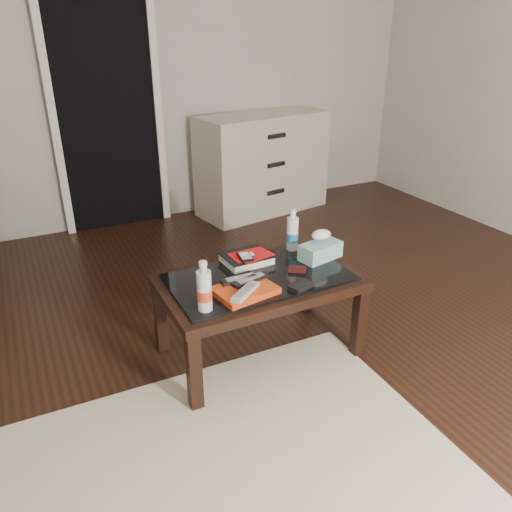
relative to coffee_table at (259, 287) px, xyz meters
The scene contains 18 objects.
ground 0.48m from the coffee_table, 51.33° to the right, with size 5.00×5.00×0.00m, color black.
room_shell 1.25m from the coffee_table, 51.33° to the right, with size 5.00×5.00×5.00m.
doorway 2.36m from the coffee_table, 95.97° to the left, with size 0.90×0.08×2.07m.
coffee_table is the anchor object (origin of this frame).
rug 1.03m from the coffee_table, 126.41° to the right, with size 2.00×1.50×0.01m, color #B3A88B.
dresser 2.29m from the coffee_table, 62.21° to the left, with size 1.27×0.69×0.90m.
magazines 0.20m from the coffee_table, 138.17° to the right, with size 0.28×0.21×0.03m, color #C83D12.
remote_silver 0.26m from the coffee_table, 132.26° to the right, with size 0.20×0.05×0.02m, color #ADACB1.
remote_black_front 0.16m from the coffee_table, 137.19° to the right, with size 0.20×0.05×0.02m, color black.
remote_black_back 0.17m from the coffee_table, 156.97° to the right, with size 0.20×0.05×0.02m, color black.
textbook 0.20m from the coffee_table, 85.26° to the left, with size 0.25×0.20×0.05m, color black.
dvd_mailers 0.20m from the coffee_table, 82.41° to the left, with size 0.19×0.14×0.01m, color red.
ipod 0.18m from the coffee_table, 97.40° to the left, with size 0.06×0.10×0.02m, color black.
flip_phone 0.22m from the coffee_table, 10.30° to the right, with size 0.09×0.05×0.02m, color black.
wallet 0.25m from the coffee_table, 57.66° to the right, with size 0.12×0.07×0.02m, color black.
water_bottle_left 0.44m from the coffee_table, 153.72° to the right, with size 0.07×0.07×0.24m, color silver.
water_bottle_right 0.43m from the coffee_table, 33.94° to the left, with size 0.07×0.07×0.24m, color silver.
tissue_box 0.41m from the coffee_table, ahead, with size 0.23×0.12×0.09m, color teal.
Camera 1 is at (-1.19, -1.80, 1.63)m, focal length 35.00 mm.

